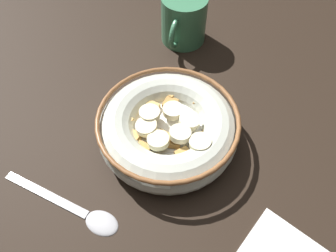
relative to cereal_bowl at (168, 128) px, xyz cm
name	(u,v)px	position (x,y,z in cm)	size (l,w,h in cm)	color
ground_plane	(168,143)	(-0.03, -0.02, -3.59)	(106.73, 106.73, 2.00)	black
cereal_bowl	(168,128)	(0.00, 0.00, 0.00)	(18.10, 18.10, 4.96)	beige
spoon	(83,213)	(13.25, -5.45, -2.26)	(3.32, 16.00, 0.80)	#B7B7BC
coffee_mug	(183,20)	(-20.26, -5.10, 1.28)	(9.93, 7.36, 7.74)	#3F7F59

